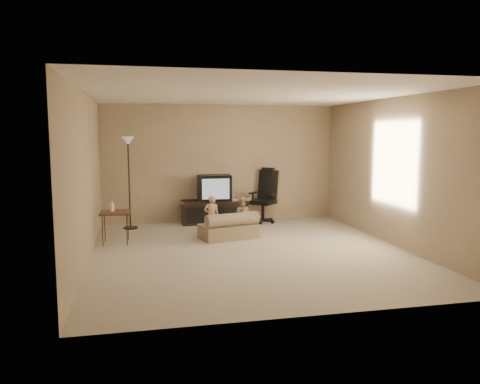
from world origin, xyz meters
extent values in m
plane|color=#B1A68D|center=(0.00, 0.00, 0.00)|extent=(5.50, 5.50, 0.00)
plane|color=white|center=(0.00, 0.00, 2.50)|extent=(5.50, 5.50, 0.00)
plane|color=tan|center=(0.00, 2.75, 1.25)|extent=(5.00, 0.00, 5.00)
plane|color=tan|center=(0.00, -2.75, 1.25)|extent=(5.00, 0.00, 5.00)
plane|color=tan|center=(-2.50, 0.00, 1.25)|extent=(0.00, 5.50, 5.50)
plane|color=tan|center=(2.50, 0.00, 1.25)|extent=(0.00, 5.50, 5.50)
cube|color=black|center=(-0.18, 2.49, 0.22)|extent=(1.39, 0.54, 0.44)
cube|color=black|center=(-0.18, 2.49, 0.47)|extent=(1.43, 0.58, 0.04)
cube|color=black|center=(-0.51, 2.25, 0.23)|extent=(0.57, 0.04, 0.33)
cube|color=black|center=(0.13, 2.23, 0.23)|extent=(0.57, 0.04, 0.33)
cube|color=black|center=(-0.18, 2.51, 0.76)|extent=(0.70, 0.52, 0.54)
cube|color=white|center=(-0.19, 2.26, 0.76)|extent=(0.56, 0.03, 0.42)
cube|color=#B7B7BA|center=(0.36, 2.42, 0.52)|extent=(0.40, 0.29, 0.06)
cylinder|color=black|center=(0.84, 2.35, 0.23)|extent=(0.06, 0.06, 0.37)
cube|color=black|center=(0.84, 2.35, 0.45)|extent=(0.66, 0.66, 0.08)
cube|color=black|center=(1.00, 2.51, 0.79)|extent=(0.43, 0.43, 0.65)
cube|color=black|center=(1.00, 2.51, 1.09)|extent=(0.26, 0.26, 0.15)
cube|color=black|center=(0.66, 2.53, 0.62)|extent=(0.23, 0.23, 0.04)
cube|color=black|center=(1.02, 2.17, 0.62)|extent=(0.23, 0.23, 0.04)
cube|color=brown|center=(-2.15, 1.06, 0.54)|extent=(0.51, 0.51, 0.03)
cylinder|color=black|center=(-2.36, 0.86, 0.27)|extent=(0.01, 0.01, 0.55)
cylinder|color=black|center=(-1.96, 0.85, 0.27)|extent=(0.01, 0.01, 0.55)
cylinder|color=black|center=(-2.34, 1.26, 0.27)|extent=(0.01, 0.01, 0.55)
cylinder|color=black|center=(-1.94, 1.25, 0.27)|extent=(0.01, 0.01, 0.55)
cylinder|color=#F1E4D0|center=(-2.20, 1.10, 0.63)|extent=(0.07, 0.07, 0.14)
cone|color=#D4B28A|center=(-2.20, 1.10, 0.72)|extent=(0.06, 0.06, 0.05)
cylinder|color=black|center=(-1.92, 2.31, 0.02)|extent=(0.29, 0.29, 0.03)
cylinder|color=black|center=(-1.92, 2.31, 0.88)|extent=(0.03, 0.03, 1.73)
cone|color=beige|center=(-1.92, 2.31, 1.75)|extent=(0.24, 0.24, 0.16)
cube|color=gray|center=(-0.17, 1.02, 0.13)|extent=(1.10, 0.77, 0.26)
cylinder|color=gray|center=(-0.12, 0.85, 0.37)|extent=(1.01, 0.47, 0.24)
imported|color=tan|center=(-0.44, 1.20, 0.39)|extent=(0.31, 0.24, 0.77)
imported|color=tan|center=(0.09, 1.11, 0.38)|extent=(0.40, 0.25, 0.76)
camera|label=1|loc=(-1.74, -7.17, 1.90)|focal=35.00mm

